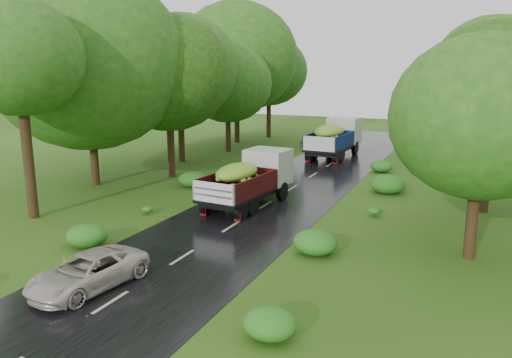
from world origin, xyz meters
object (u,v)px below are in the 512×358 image
Objects in this scene: truck_near at (251,177)px; truck_far at (336,136)px; utility_pole at (430,106)px; car at (88,272)px.

truck_far is at bearing 94.35° from truck_near.
utility_pole is (6.84, 0.26, 2.58)m from truck_far.
truck_near reaches higher than car.
car is 0.49× the size of utility_pole.
utility_pole is (7.61, 27.11, 3.67)m from car.
utility_pole is at bearing 5.75° from truck_far.
truck_far is at bearing 96.17° from car.
truck_near is 0.78× the size of utility_pole.
truck_near is at bearing 94.85° from car.
truck_far is 7.32m from utility_pole.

